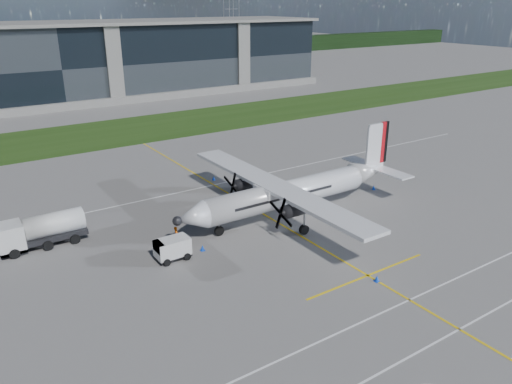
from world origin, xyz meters
TOP-DOWN VIEW (x-y plane):
  - ground at (0.00, 40.00)m, footprint 400.00×400.00m
  - grass_strip at (0.00, 48.00)m, footprint 400.00×18.00m
  - terminal_building at (0.00, 80.00)m, footprint 120.00×20.00m
  - tree_line at (0.00, 140.00)m, footprint 400.00×6.00m
  - pylon_east at (85.00, 150.00)m, footprint 9.00×4.60m
  - yellow_taxiway_centerline at (3.00, 10.00)m, footprint 0.20×70.00m
  - white_lane_line at (0.00, -14.00)m, footprint 90.00×0.15m
  - turboprop_aircraft at (5.33, 6.32)m, footprint 24.85×25.77m
  - fuel_tanker_truck at (-16.90, 12.86)m, footprint 7.40×2.40m
  - baggage_tug at (-8.21, 4.64)m, footprint 2.93×1.76m
  - ground_crew_person at (-6.77, 7.00)m, footprint 0.76×0.88m
  - safety_cone_nose_stbd at (-6.40, 8.11)m, footprint 0.36×0.36m
  - safety_cone_nose_port at (-5.55, 4.58)m, footprint 0.36×0.36m
  - safety_cone_tail at (17.02, 6.90)m, footprint 0.36×0.36m
  - safety_cone_stbdwing at (3.80, 19.42)m, footprint 0.36×0.36m
  - safety_cone_portwing at (2.93, -6.97)m, footprint 0.36×0.36m
  - safety_cone_fwd at (-8.51, 6.45)m, footprint 0.36×0.36m

SIDE VIEW (x-z plane):
  - ground at x=0.00m, z-range 0.00..0.00m
  - yellow_taxiway_centerline at x=3.00m, z-range 0.00..0.01m
  - white_lane_line at x=0.00m, z-range 0.00..0.01m
  - grass_strip at x=0.00m, z-range 0.00..0.04m
  - safety_cone_nose_stbd at x=-6.40m, z-range 0.00..0.50m
  - safety_cone_nose_port at x=-5.55m, z-range 0.00..0.50m
  - safety_cone_tail at x=17.02m, z-range 0.00..0.50m
  - safety_cone_stbdwing at x=3.80m, z-range 0.00..0.50m
  - safety_cone_portwing at x=2.93m, z-range 0.00..0.50m
  - safety_cone_fwd at x=-8.51m, z-range 0.00..0.50m
  - baggage_tug at x=-8.21m, z-range 0.00..1.76m
  - ground_crew_person at x=-6.77m, z-range 0.00..1.79m
  - fuel_tanker_truck at x=-16.90m, z-range 0.00..2.77m
  - tree_line at x=0.00m, z-range 0.00..6.00m
  - turboprop_aircraft at x=5.33m, z-range 0.00..7.73m
  - terminal_building at x=0.00m, z-range 0.00..15.00m
  - pylon_east at x=85.00m, z-range 0.00..30.00m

